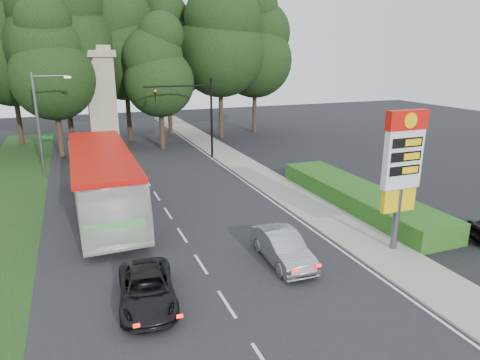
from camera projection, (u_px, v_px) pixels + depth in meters
name	position (u px, v px, depth m)	size (l,w,h in m)	color
ground	(231.00, 312.00, 15.95)	(120.00, 120.00, 0.00)	black
road_surface	(165.00, 208.00, 26.66)	(14.00, 80.00, 0.02)	black
sidewalk_right	(286.00, 192.00, 29.63)	(3.00, 80.00, 0.12)	gray
grass_verge_left	(6.00, 197.00, 28.68)	(5.00, 50.00, 0.02)	#193814
hedge	(358.00, 197.00, 26.95)	(3.00, 14.00, 1.20)	#205115
gas_station_pylon	(403.00, 162.00, 19.70)	(2.10, 0.45, 6.85)	#59595E
traffic_signal_mast	(197.00, 108.00, 38.05)	(6.10, 0.35, 7.20)	black
streetlight_signs	(41.00, 121.00, 31.89)	(2.75, 0.98, 8.00)	#59595E
monument	(102.00, 100.00, 40.59)	(3.00, 3.00, 10.05)	gray
tree_west_near	(8.00, 46.00, 42.65)	(8.40, 8.40, 16.50)	#2D2116
tree_center_left	(59.00, 23.00, 40.26)	(10.08, 10.08, 19.80)	#2D2116
tree_center_right	(123.00, 36.00, 44.44)	(9.24, 9.24, 18.15)	#2D2116
tree_east_near	(167.00, 50.00, 48.35)	(8.12, 8.12, 15.95)	#2D2116
tree_east_mid	(220.00, 34.00, 46.06)	(9.52, 9.52, 18.70)	#2D2116
tree_far_east	(255.00, 44.00, 49.89)	(8.68, 8.68, 17.05)	#2D2116
tree_monument_left	(51.00, 61.00, 37.29)	(7.28, 7.28, 14.30)	#2D2116
tree_monument_right	(159.00, 67.00, 41.25)	(6.72, 6.72, 13.20)	#2D2116
transit_bus	(102.00, 182.00, 25.45)	(3.22, 13.75, 3.83)	white
sedan_silver	(283.00, 248.00, 19.57)	(1.53, 4.40, 1.45)	#999AA0
suv_charcoal	(147.00, 289.00, 16.31)	(2.07, 4.49, 1.25)	black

